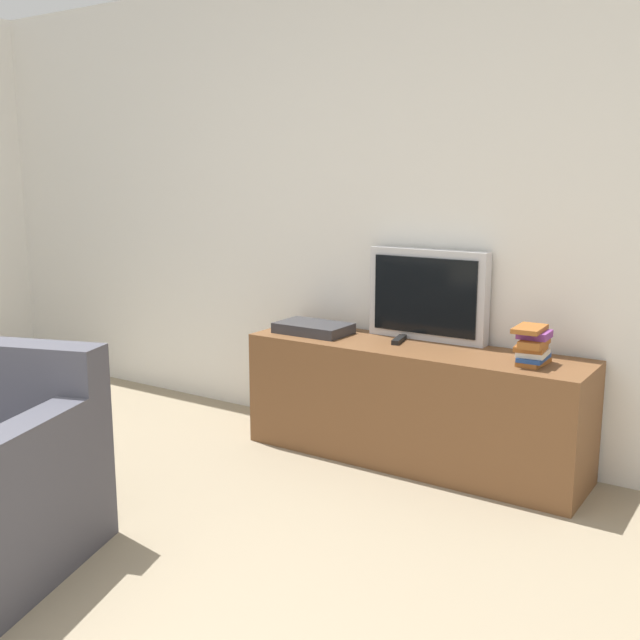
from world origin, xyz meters
The scene contains 6 objects.
wall_back centered at (0.00, 3.03, 1.30)m, with size 9.00×0.06×2.60m.
tv_stand centered at (0.50, 2.75, 0.31)m, with size 1.79×0.46×0.62m.
television centered at (0.48, 2.94, 0.86)m, with size 0.66×0.09×0.48m.
book_stack centered at (1.12, 2.72, 0.71)m, with size 0.15×0.22×0.18m.
remote_on_stand centered at (0.38, 2.80, 0.63)m, with size 0.08×0.17×0.02m.
set_top_box centered at (-0.12, 2.74, 0.64)m, with size 0.40×0.25×0.06m.
Camera 1 is at (2.15, -0.62, 1.48)m, focal length 42.00 mm.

